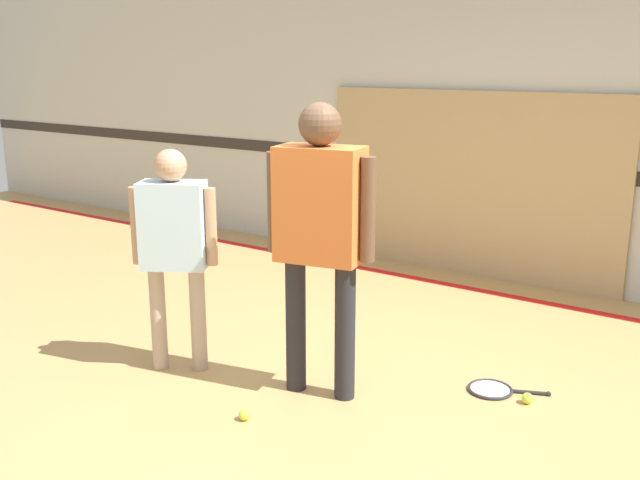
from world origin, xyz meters
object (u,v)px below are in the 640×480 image
at_px(racket_spare_on_floor, 494,389).
at_px(tennis_ball_by_spare_racket, 527,398).
at_px(tennis_ball_near_instructor, 244,415).
at_px(person_instructor, 320,220).
at_px(person_student_left, 174,237).

relative_size(racket_spare_on_floor, tennis_ball_by_spare_racket, 7.71).
bearing_deg(tennis_ball_near_instructor, person_instructor, 74.02).
bearing_deg(tennis_ball_by_spare_racket, person_instructor, -151.95).
bearing_deg(racket_spare_on_floor, tennis_ball_near_instructor, -155.45).
height_order(tennis_ball_near_instructor, tennis_ball_by_spare_racket, same).
bearing_deg(racket_spare_on_floor, person_instructor, -168.24).
height_order(person_instructor, tennis_ball_by_spare_racket, person_instructor).
xyz_separation_m(person_instructor, racket_spare_on_floor, (0.85, 0.62, -1.06)).
distance_m(racket_spare_on_floor, tennis_ball_by_spare_racket, 0.23).
bearing_deg(person_instructor, racket_spare_on_floor, 23.28).
relative_size(person_instructor, person_student_left, 1.21).
height_order(person_student_left, tennis_ball_by_spare_racket, person_student_left).
distance_m(person_instructor, racket_spare_on_floor, 1.49).
xyz_separation_m(racket_spare_on_floor, tennis_ball_by_spare_racket, (0.22, -0.04, 0.02)).
bearing_deg(tennis_ball_by_spare_racket, person_student_left, -158.16).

